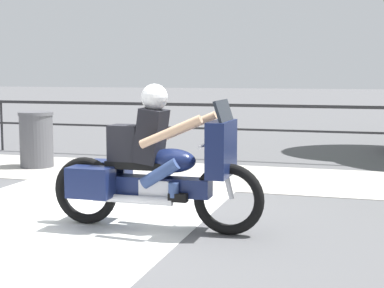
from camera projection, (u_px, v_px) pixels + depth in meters
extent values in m
plane|color=#565659|center=(119.00, 226.00, 6.58)|extent=(120.00, 120.00, 0.00)
cube|color=#B7B2A8|center=(200.00, 175.00, 9.81)|extent=(44.00, 2.40, 0.01)
cube|color=silver|center=(43.00, 224.00, 6.62)|extent=(3.39, 6.00, 0.01)
cube|color=#232326|center=(227.00, 105.00, 11.49)|extent=(36.00, 0.04, 0.06)
cube|color=#232326|center=(226.00, 129.00, 11.55)|extent=(36.00, 0.03, 0.04)
cylinder|color=#232326|center=(2.00, 125.00, 12.99)|extent=(0.05, 0.05, 1.11)
cylinder|color=#232326|center=(226.00, 132.00, 11.55)|extent=(0.05, 0.05, 1.11)
torus|color=black|center=(229.00, 199.00, 6.17)|extent=(0.76, 0.11, 0.76)
torus|color=black|center=(86.00, 191.00, 6.63)|extent=(0.76, 0.11, 0.76)
cube|color=#141E47|center=(155.00, 186.00, 6.39)|extent=(1.25, 0.22, 0.20)
cube|color=silver|center=(157.00, 190.00, 6.38)|extent=(0.34, 0.26, 0.26)
ellipsoid|color=#141E47|center=(172.00, 161.00, 6.30)|extent=(0.54, 0.30, 0.26)
cube|color=black|center=(140.00, 165.00, 6.40)|extent=(0.73, 0.28, 0.08)
cube|color=#141E47|center=(221.00, 149.00, 6.12)|extent=(0.20, 0.63, 0.58)
cube|color=#1E232B|center=(224.00, 111.00, 6.07)|extent=(0.10, 0.53, 0.24)
cylinder|color=silver|center=(208.00, 143.00, 6.16)|extent=(0.04, 0.70, 0.04)
cylinder|color=silver|center=(132.00, 199.00, 6.30)|extent=(0.91, 0.09, 0.09)
cube|color=#141E47|center=(91.00, 182.00, 6.33)|extent=(0.48, 0.28, 0.33)
cube|color=#141E47|center=(109.00, 175.00, 6.79)|extent=(0.48, 0.28, 0.33)
cylinder|color=silver|center=(226.00, 174.00, 6.14)|extent=(0.18, 0.06, 0.53)
cube|color=black|center=(151.00, 136.00, 6.33)|extent=(0.32, 0.36, 0.61)
sphere|color=tan|center=(154.00, 99.00, 6.27)|extent=(0.23, 0.23, 0.23)
sphere|color=silver|center=(154.00, 97.00, 6.27)|extent=(0.29, 0.29, 0.29)
cylinder|color=#33477A|center=(160.00, 173.00, 6.19)|extent=(0.44, 0.13, 0.34)
cylinder|color=#33477A|center=(174.00, 190.00, 6.17)|extent=(0.11, 0.11, 0.16)
cube|color=black|center=(178.00, 197.00, 6.16)|extent=(0.20, 0.10, 0.09)
cylinder|color=#33477A|center=(169.00, 169.00, 6.48)|extent=(0.44, 0.13, 0.34)
cylinder|color=#33477A|center=(182.00, 185.00, 6.45)|extent=(0.11, 0.11, 0.16)
cube|color=black|center=(186.00, 192.00, 6.45)|extent=(0.20, 0.10, 0.09)
cylinder|color=tan|center=(170.00, 132.00, 5.94)|extent=(0.67, 0.09, 0.36)
cylinder|color=tan|center=(188.00, 127.00, 6.52)|extent=(0.67, 0.09, 0.36)
cube|color=black|center=(126.00, 143.00, 6.42)|extent=(0.33, 0.28, 0.40)
cylinder|color=#515156|center=(36.00, 141.00, 10.62)|extent=(0.59, 0.59, 0.95)
cylinder|color=#515156|center=(36.00, 114.00, 10.56)|extent=(0.62, 0.62, 0.06)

